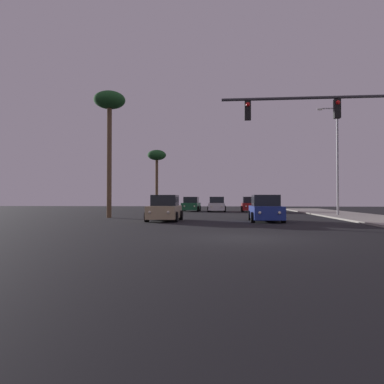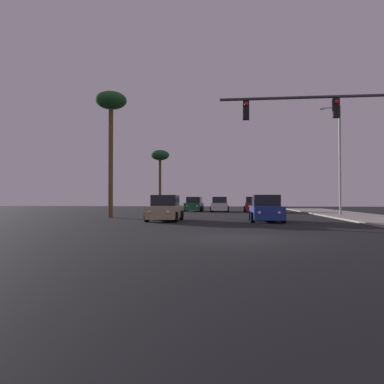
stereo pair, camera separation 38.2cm
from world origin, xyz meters
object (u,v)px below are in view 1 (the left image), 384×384
(car_tan, at_px, (165,209))
(palm_tree_far, at_px, (157,158))
(palm_tree_near, at_px, (110,108))
(car_white, at_px, (217,205))
(street_lamp, at_px, (336,154))
(traffic_light_mast, at_px, (347,127))
(car_blue, at_px, (266,209))
(car_green, at_px, (191,205))
(car_red, at_px, (250,205))

(car_tan, bearing_deg, palm_tree_far, -79.11)
(palm_tree_near, bearing_deg, car_white, 62.68)
(car_tan, xyz_separation_m, street_lamp, (13.05, 7.81, 4.36))
(traffic_light_mast, distance_m, street_lamp, 14.23)
(car_tan, bearing_deg, palm_tree_near, -37.82)
(car_blue, xyz_separation_m, car_green, (-6.57, 19.39, 0.00))
(car_blue, xyz_separation_m, street_lamp, (6.58, 7.93, 4.36))
(car_red, bearing_deg, traffic_light_mast, 97.09)
(car_white, bearing_deg, traffic_light_mast, 104.88)
(car_white, bearing_deg, car_blue, 100.35)
(car_blue, relative_size, street_lamp, 0.48)
(car_white, relative_size, car_green, 1.00)
(car_tan, bearing_deg, car_blue, 177.92)
(car_tan, xyz_separation_m, car_green, (-0.10, 19.27, 0.00))
(car_red, xyz_separation_m, car_green, (-6.76, 0.59, 0.00))
(car_blue, distance_m, street_lamp, 11.18)
(street_lamp, bearing_deg, car_green, 138.92)
(car_green, height_order, palm_tree_near, palm_tree_near)
(traffic_light_mast, bearing_deg, palm_tree_near, 146.39)
(car_blue, height_order, car_white, same)
(palm_tree_far, bearing_deg, car_red, -23.13)
(car_blue, bearing_deg, car_white, -80.50)
(car_red, xyz_separation_m, car_tan, (-6.66, -18.68, 0.00))
(car_blue, distance_m, traffic_light_mast, 7.81)
(car_tan, bearing_deg, car_green, -90.75)
(car_white, bearing_deg, car_red, 178.06)
(car_red, height_order, car_tan, same)
(car_tan, xyz_separation_m, palm_tree_near, (-4.90, 3.67, 7.64))
(traffic_light_mast, xyz_separation_m, street_lamp, (3.40, 13.81, 0.33))
(car_tan, bearing_deg, car_red, -110.67)
(car_white, relative_size, palm_tree_far, 0.55)
(car_red, distance_m, car_white, 3.75)
(street_lamp, xyz_separation_m, palm_tree_far, (-18.05, 15.86, 1.63))
(car_white, xyz_separation_m, car_tan, (-2.91, -18.79, 0.00))
(car_green, height_order, street_lamp, street_lamp)
(car_blue, xyz_separation_m, car_tan, (-6.47, 0.12, 0.00))
(car_white, relative_size, car_tan, 1.00)
(car_white, bearing_deg, car_green, -9.50)
(palm_tree_far, bearing_deg, car_white, -31.65)
(car_tan, relative_size, car_green, 1.00)
(car_blue, distance_m, palm_tree_near, 14.21)
(car_blue, relative_size, palm_tree_near, 0.45)
(car_white, bearing_deg, palm_tree_near, 62.36)
(car_white, xyz_separation_m, palm_tree_near, (-7.81, -15.12, 7.64))
(car_blue, height_order, car_green, same)
(palm_tree_far, bearing_deg, car_green, -41.85)
(car_tan, height_order, palm_tree_far, palm_tree_far)
(palm_tree_near, bearing_deg, car_tan, -36.77)
(car_red, relative_size, street_lamp, 0.48)
(car_red, bearing_deg, car_white, -1.42)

